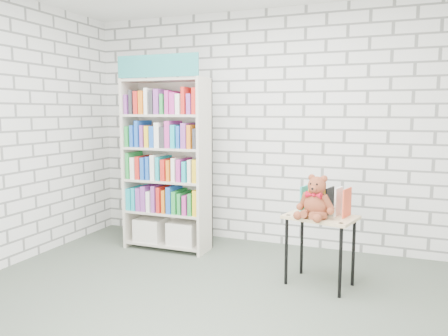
% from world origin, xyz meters
% --- Properties ---
extents(ground, '(4.50, 4.50, 0.00)m').
position_xyz_m(ground, '(0.00, 0.00, 0.00)').
color(ground, '#485346').
rests_on(ground, ground).
extents(room_shell, '(4.52, 4.02, 2.81)m').
position_xyz_m(room_shell, '(0.00, 0.00, 1.78)').
color(room_shell, silver).
rests_on(room_shell, ground).
extents(bookshelf, '(0.99, 0.39, 2.22)m').
position_xyz_m(bookshelf, '(-0.99, 1.36, 1.01)').
color(bookshelf, beige).
rests_on(bookshelf, ground).
extents(display_table, '(0.70, 0.57, 0.66)m').
position_xyz_m(display_table, '(0.86, 0.87, 0.57)').
color(display_table, tan).
rests_on(display_table, ground).
extents(table_books, '(0.46, 0.29, 0.26)m').
position_xyz_m(table_books, '(0.88, 0.97, 0.79)').
color(table_books, teal).
rests_on(table_books, display_table).
extents(teddy_bear, '(0.35, 0.35, 0.39)m').
position_xyz_m(teddy_bear, '(0.82, 0.78, 0.82)').
color(teddy_bear, brown).
rests_on(teddy_bear, display_table).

